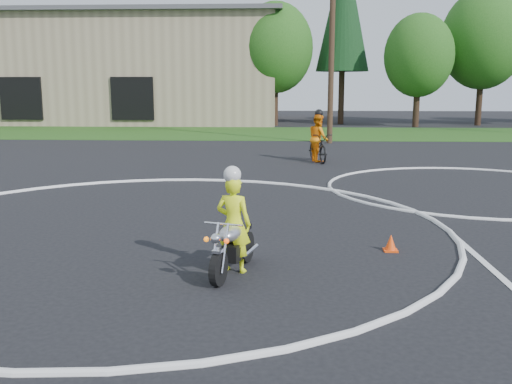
{
  "coord_description": "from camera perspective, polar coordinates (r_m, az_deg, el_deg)",
  "views": [
    {
      "loc": [
        2.69,
        -8.17,
        2.86
      ],
      "look_at": [
        2.23,
        1.28,
        1.1
      ],
      "focal_mm": 40.0,
      "sensor_mm": 36.0,
      "label": 1
    }
  ],
  "objects": [
    {
      "name": "ground",
      "position": [
        9.06,
        -14.77,
        -8.22
      ],
      "size": [
        120.0,
        120.0,
        0.0
      ],
      "primitive_type": "plane",
      "color": "black",
      "rests_on": "ground"
    },
    {
      "name": "traffic_cones",
      "position": [
        11.14,
        19.35,
        -4.22
      ],
      "size": [
        18.5,
        12.75,
        0.3
      ],
      "color": "#FF480D",
      "rests_on": "ground"
    },
    {
      "name": "warehouse",
      "position": [
        52.43,
        -20.83,
        11.29
      ],
      "size": [
        41.0,
        17.0,
        8.3
      ],
      "color": "tan",
      "rests_on": "ground"
    },
    {
      "name": "treeline",
      "position": [
        44.61,
        19.22,
        14.81
      ],
      "size": [
        38.2,
        8.1,
        14.52
      ],
      "color": "#382619",
      "rests_on": "ground"
    },
    {
      "name": "course_markings",
      "position": [
        12.85,
        0.43,
        -2.28
      ],
      "size": [
        19.05,
        19.05,
        0.12
      ],
      "color": "silver",
      "rests_on": "ground"
    },
    {
      "name": "rider_primary_grp",
      "position": [
        8.82,
        -2.26,
        -2.92
      ],
      "size": [
        0.63,
        0.5,
        1.67
      ],
      "rotation": [
        0.0,
        0.0,
        -0.28
      ],
      "color": "#E9FF1A",
      "rests_on": "ground"
    },
    {
      "name": "utility_poles",
      "position": [
        29.35,
        7.6,
        15.02
      ],
      "size": [
        41.6,
        1.12,
        10.0
      ],
      "color": "#473321",
      "rests_on": "ground"
    },
    {
      "name": "grass_strip",
      "position": [
        35.38,
        -1.54,
        5.92
      ],
      "size": [
        120.0,
        10.0,
        0.02
      ],
      "primitive_type": "cube",
      "color": "#1E4714",
      "rests_on": "ground"
    },
    {
      "name": "primary_motorcycle",
      "position": [
        8.79,
        -2.36,
        -5.46
      ],
      "size": [
        0.76,
        1.68,
        0.9
      ],
      "rotation": [
        0.0,
        0.0,
        -0.28
      ],
      "color": "black",
      "rests_on": "ground"
    },
    {
      "name": "rider_second_grp",
      "position": [
        22.03,
        6.25,
        4.87
      ],
      "size": [
        1.18,
        2.19,
        2.0
      ],
      "rotation": [
        0.0,
        0.0,
        0.23
      ],
      "color": "black",
      "rests_on": "ground"
    }
  ]
}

